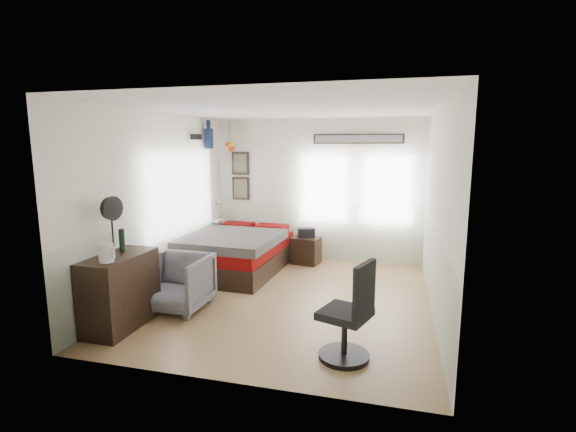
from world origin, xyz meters
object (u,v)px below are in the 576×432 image
armchair (177,283)px  bed (236,252)px  nightstand (306,250)px  dresser (120,291)px  task_chair (350,320)px

armchair → bed: bearing=87.8°
bed → nightstand: size_ratio=4.46×
nightstand → dresser: bearing=-106.2°
bed → task_chair: task_chair is taller
nightstand → task_chair: 3.62m
dresser → nightstand: bearing=63.9°
dresser → task_chair: 2.80m
bed → armchair: (-0.12, -1.86, 0.04)m
bed → armchair: 1.87m
dresser → nightstand: size_ratio=2.00×
armchair → nightstand: 2.90m
bed → nightstand: bearing=38.0°
dresser → task_chair: bearing=-2.5°
nightstand → armchair: bearing=-105.1°
armchair → task_chair: bearing=-16.4°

